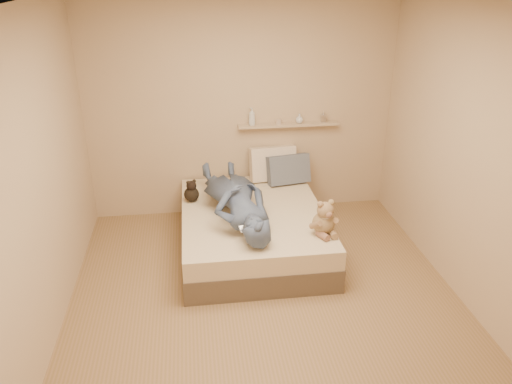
{
  "coord_description": "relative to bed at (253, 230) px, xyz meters",
  "views": [
    {
      "loc": [
        -0.59,
        -3.75,
        2.85
      ],
      "look_at": [
        0.0,
        0.65,
        0.8
      ],
      "focal_mm": 35.0,
      "sensor_mm": 36.0,
      "label": 1
    }
  ],
  "objects": [
    {
      "name": "pillow_grey",
      "position": [
        0.52,
        0.69,
        0.4
      ],
      "size": [
        0.53,
        0.31,
        0.37
      ],
      "primitive_type": "cube",
      "rotation": [
        -0.28,
        0.0,
        0.17
      ],
      "color": "slate",
      "rests_on": "bed"
    },
    {
      "name": "dark_plush",
      "position": [
        -0.63,
        0.33,
        0.34
      ],
      "size": [
        0.17,
        0.17,
        0.26
      ],
      "color": "black",
      "rests_on": "bed"
    },
    {
      "name": "shelf_bottles",
      "position": [
        0.46,
        0.91,
        0.97
      ],
      "size": [
        0.94,
        0.11,
        0.21
      ],
      "color": "silver",
      "rests_on": "wall_shelf"
    },
    {
      "name": "bed",
      "position": [
        0.0,
        0.0,
        0.0
      ],
      "size": [
        1.5,
        1.9,
        0.45
      ],
      "color": "brown",
      "rests_on": "floor"
    },
    {
      "name": "room",
      "position": [
        0.0,
        -0.93,
        1.08
      ],
      "size": [
        3.8,
        3.8,
        3.8
      ],
      "color": "#916C4B",
      "rests_on": "ground"
    },
    {
      "name": "person",
      "position": [
        -0.18,
        -0.07,
        0.42
      ],
      "size": [
        0.85,
        1.68,
        0.38
      ],
      "primitive_type": "imported",
      "rotation": [
        0.0,
        0.0,
        3.32
      ],
      "color": "#47566F",
      "rests_on": "bed"
    },
    {
      "name": "wall_shelf",
      "position": [
        0.55,
        0.91,
        0.88
      ],
      "size": [
        1.2,
        0.12,
        0.03
      ],
      "primitive_type": "cube",
      "color": "tan",
      "rests_on": "wall_back"
    },
    {
      "name": "teddy_bear",
      "position": [
        0.62,
        -0.58,
        0.38
      ],
      "size": [
        0.29,
        0.3,
        0.36
      ],
      "color": "#937450",
      "rests_on": "bed"
    },
    {
      "name": "game_console",
      "position": [
        -0.13,
        -0.6,
        0.36
      ],
      "size": [
        0.16,
        0.11,
        0.05
      ],
      "color": "silver",
      "rests_on": "bed"
    },
    {
      "name": "pillow_cream",
      "position": [
        0.35,
        0.83,
        0.43
      ],
      "size": [
        0.57,
        0.3,
        0.42
      ],
      "primitive_type": "cube",
      "rotation": [
        -0.21,
        0.0,
        0.11
      ],
      "color": "beige",
      "rests_on": "bed"
    }
  ]
}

